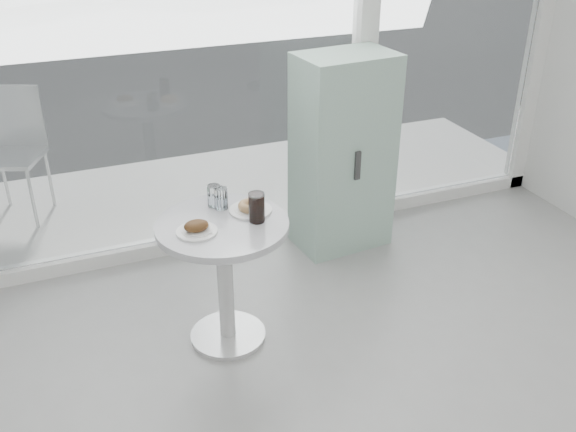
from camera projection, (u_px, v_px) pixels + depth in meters
name	position (u px, v px, depth m)	size (l,w,h in m)	color
main_table	(224.00, 258.00, 3.52)	(0.72, 0.72, 0.77)	silver
patio_deck	(219.00, 190.00, 5.49)	(5.60, 1.60, 0.05)	white
mint_cabinet	(343.00, 154.00, 4.46)	(0.68, 0.49, 1.39)	#90B7A4
patio_chair	(13.00, 145.00, 4.84)	(0.56, 0.56, 0.99)	silver
plate_fritter	(197.00, 228.00, 3.32)	(0.22, 0.22, 0.07)	white
plate_donut	(250.00, 208.00, 3.53)	(0.24, 0.24, 0.06)	white
water_tumbler_a	(214.00, 197.00, 3.57)	(0.08, 0.08, 0.12)	white
water_tumbler_b	(221.00, 199.00, 3.54)	(0.08, 0.08, 0.12)	white
cola_glass	(257.00, 208.00, 3.40)	(0.09, 0.09, 0.17)	white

